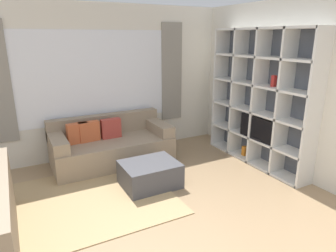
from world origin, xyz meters
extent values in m
cube|color=silver|center=(0.00, 3.36, 1.35)|extent=(6.18, 0.07, 2.70)
cube|color=white|center=(0.00, 3.32, 1.45)|extent=(2.74, 0.01, 1.60)
cube|color=gray|center=(1.54, 3.30, 1.45)|extent=(0.44, 0.03, 1.90)
cube|color=silver|center=(2.52, 1.66, 1.35)|extent=(0.07, 4.52, 2.70)
cube|color=tan|center=(-0.74, 1.74, 0.01)|extent=(2.45, 1.93, 0.01)
cube|color=#515660|center=(2.48, 1.67, 1.14)|extent=(0.02, 2.09, 2.28)
cube|color=white|center=(2.32, 0.62, 1.14)|extent=(0.35, 0.04, 2.28)
cube|color=white|center=(2.32, 1.15, 1.14)|extent=(0.35, 0.04, 2.28)
cube|color=white|center=(2.32, 1.67, 1.14)|extent=(0.35, 0.04, 2.28)
cube|color=white|center=(2.32, 2.19, 1.14)|extent=(0.35, 0.04, 2.28)
cube|color=white|center=(2.32, 2.72, 1.14)|extent=(0.35, 0.04, 2.28)
cube|color=white|center=(2.32, 1.67, 0.02)|extent=(0.35, 2.09, 0.04)
cube|color=white|center=(2.32, 1.67, 0.46)|extent=(0.35, 2.09, 0.04)
cube|color=white|center=(2.32, 1.67, 0.91)|extent=(0.35, 2.09, 0.04)
cube|color=white|center=(2.32, 1.67, 1.37)|extent=(0.35, 2.09, 0.04)
cube|color=white|center=(2.32, 1.67, 1.82)|extent=(0.35, 2.09, 0.04)
cube|color=white|center=(2.32, 1.67, 2.26)|extent=(0.35, 2.09, 0.04)
cube|color=black|center=(2.18, 1.52, 0.67)|extent=(0.04, 0.77, 0.39)
cube|color=black|center=(2.20, 1.52, 0.49)|extent=(0.10, 0.24, 0.03)
cube|color=red|center=(2.30, 1.37, 1.47)|extent=(0.06, 0.06, 0.18)
cube|color=orange|center=(2.30, 1.90, 0.12)|extent=(0.07, 0.07, 0.17)
cylinder|color=gold|center=(2.30, 1.92, 0.11)|extent=(0.07, 0.07, 0.15)
cube|color=gray|center=(0.09, 2.79, 0.22)|extent=(2.02, 0.94, 0.43)
cube|color=gray|center=(0.09, 3.17, 0.61)|extent=(2.02, 0.18, 0.36)
cube|color=gray|center=(-0.80, 2.79, 0.53)|extent=(0.24, 0.88, 0.19)
cube|color=gray|center=(0.98, 2.79, 0.53)|extent=(0.24, 0.88, 0.19)
cube|color=#C65B33|center=(-0.27, 2.89, 0.60)|extent=(0.35, 0.15, 0.34)
cube|color=#C65B33|center=(-0.46, 2.89, 0.60)|extent=(0.35, 0.15, 0.34)
cube|color=#AD3D33|center=(0.11, 2.89, 0.60)|extent=(0.34, 0.12, 0.34)
cube|color=gray|center=(-1.58, 1.17, 0.61)|extent=(0.18, 1.95, 0.36)
cube|color=#47474C|center=(0.31, 1.72, 0.18)|extent=(0.81, 0.65, 0.37)
camera|label=1|loc=(-1.35, -1.97, 2.15)|focal=32.00mm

